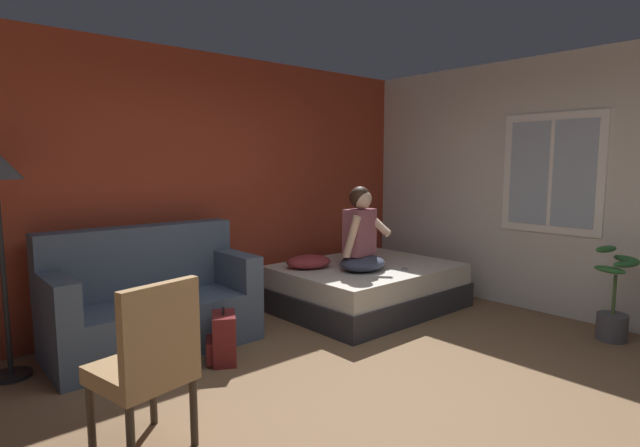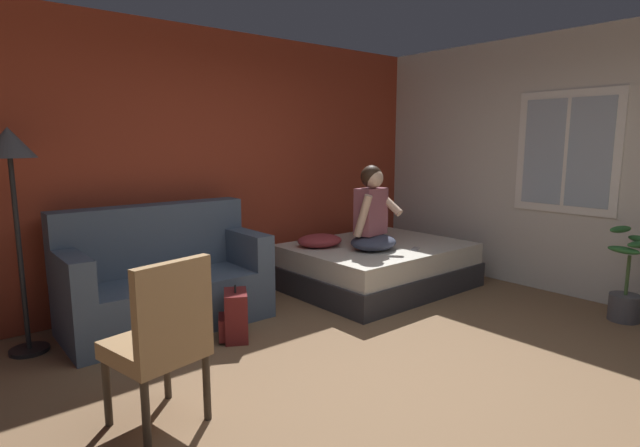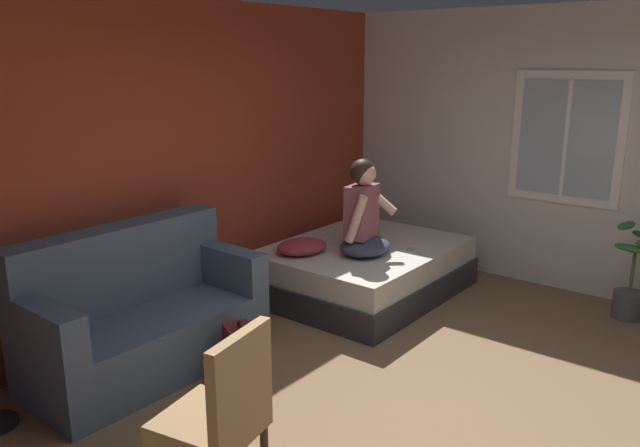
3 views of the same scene
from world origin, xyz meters
name	(u,v)px [view 2 (image 2 of 3)]	position (x,y,z in m)	size (l,w,h in m)	color
ground_plane	(400,399)	(0.00, 0.00, 0.00)	(40.00, 40.00, 0.00)	brown
wall_back_accent	(191,166)	(0.00, 2.80, 1.35)	(10.94, 0.16, 2.70)	#993823
wall_side_with_window	(611,167)	(3.05, 0.01, 1.35)	(0.19, 6.83, 2.70)	silver
bed	(377,266)	(1.68, 1.80, 0.24)	(1.90, 1.49, 0.48)	#2D2D33
couch	(164,280)	(-0.58, 2.22, 0.39)	(1.71, 0.84, 1.04)	#47566B
side_chair	(162,337)	(-1.25, 0.65, 0.53)	(0.54, 0.54, 0.98)	#382D23
person_seated	(372,216)	(1.43, 1.65, 0.84)	(0.57, 0.51, 0.88)	#383D51
backpack	(235,316)	(-0.30, 1.50, 0.19)	(0.33, 0.35, 0.46)	maroon
throw_pillow	(320,241)	(1.10, 2.09, 0.55)	(0.48, 0.36, 0.14)	#993338
cell_phone	(416,249)	(1.80, 1.36, 0.48)	(0.07, 0.14, 0.01)	#B7B7BC
floor_lamp	(11,165)	(-1.64, 2.30, 1.43)	(0.36, 0.36, 1.70)	black
potted_plant	(626,288)	(2.60, -0.38, 0.30)	(0.39, 0.37, 0.85)	#4C4C51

